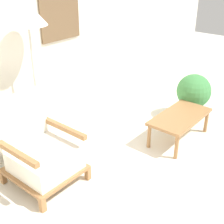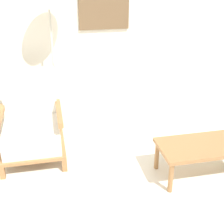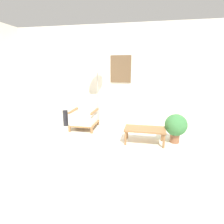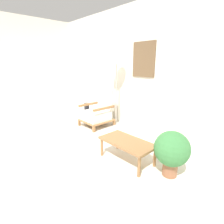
% 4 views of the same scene
% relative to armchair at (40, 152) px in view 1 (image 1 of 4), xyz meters
% --- Properties ---
extents(wall_back, '(8.00, 0.09, 2.70)m').
position_rel_armchair_xyz_m(wall_back, '(0.43, 0.60, 1.02)').
color(wall_back, silver).
rests_on(wall_back, ground_plane).
extents(armchair, '(0.64, 0.67, 0.88)m').
position_rel_armchair_xyz_m(armchair, '(0.00, 0.00, 0.00)').
color(armchair, olive).
rests_on(armchair, ground_plane).
extents(floor_lamp, '(0.37, 0.37, 1.69)m').
position_rel_armchair_xyz_m(floor_lamp, '(0.28, 0.33, 1.17)').
color(floor_lamp, '#B7B2A8').
rests_on(floor_lamp, ground_plane).
extents(coffee_table, '(0.86, 0.44, 0.33)m').
position_rel_armchair_xyz_m(coffee_table, '(1.58, -0.69, -0.04)').
color(coffee_table, olive).
rests_on(coffee_table, ground_plane).
extents(potted_plant, '(0.47, 0.47, 0.63)m').
position_rel_armchair_xyz_m(potted_plant, '(2.23, -0.54, 0.04)').
color(potted_plant, '#935B3D').
rests_on(potted_plant, ground_plane).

